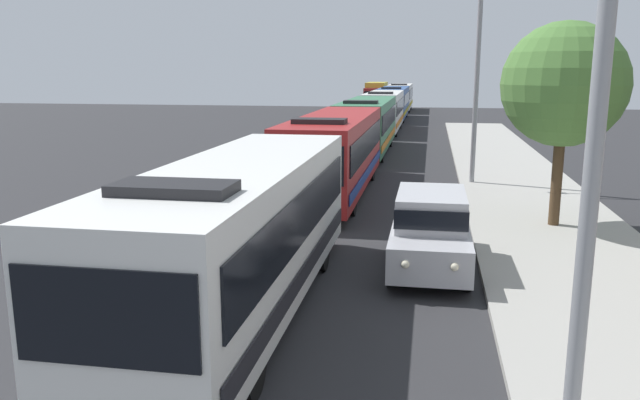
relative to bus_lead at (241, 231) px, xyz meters
name	(u,v)px	position (x,y,z in m)	size (l,w,h in m)	color
bus_lead	(241,231)	(0.00, 0.00, 0.00)	(2.58, 10.56, 3.21)	silver
bus_second_in_line	(335,151)	(0.00, 12.41, 0.00)	(2.58, 11.79, 3.21)	maroon
bus_middle	(367,124)	(0.00, 24.74, 0.00)	(2.58, 12.00, 3.21)	#33724C
bus_fourth_in_line	(384,110)	(0.00, 37.39, 0.00)	(2.58, 11.31, 3.21)	silver
bus_rear	(393,102)	(0.00, 49.59, 0.00)	(2.58, 12.15, 3.21)	#284C8C
bus_tail_end	(400,96)	(0.00, 62.81, 0.00)	(2.58, 10.95, 3.21)	silver
white_suv	(430,228)	(3.70, 3.48, -0.66)	(1.86, 4.53, 1.90)	#B7B7BC
box_truck_oncoming	(376,94)	(-3.30, 68.19, 0.03)	(2.35, 8.38, 3.15)	maroon
streetlamp_near	(603,51)	(5.40, -4.22, 3.30)	(5.61, 0.28, 7.90)	gray
streetlamp_mid	(478,52)	(5.40, 15.18, 3.80)	(6.40, 0.28, 8.72)	gray
roadside_tree	(564,85)	(7.42, 8.05, 2.66)	(3.65, 3.65, 6.04)	#4C3823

